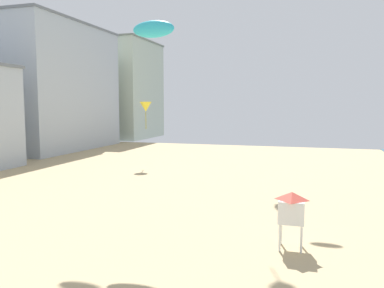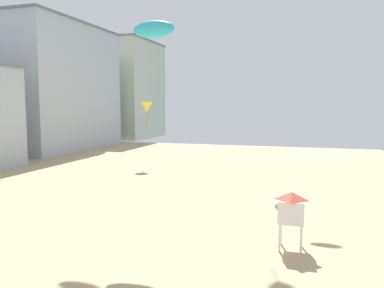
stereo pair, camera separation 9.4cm
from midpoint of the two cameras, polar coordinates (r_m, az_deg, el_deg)
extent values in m
cube|color=#ADB7C1|center=(59.74, -21.37, 7.66)|extent=(14.78, 19.62, 17.23)
cube|color=slate|center=(60.71, -21.69, 15.95)|extent=(15.08, 20.01, 0.30)
cube|color=#B7C6B2|center=(76.63, -11.90, 7.70)|extent=(16.90, 14.44, 17.88)
cube|color=slate|center=(77.47, -12.05, 14.43)|extent=(17.24, 14.73, 0.30)
cylinder|color=white|center=(17.54, 12.99, -13.40)|extent=(0.10, 0.10, 1.20)
cylinder|color=white|center=(17.51, 16.01, -13.51)|extent=(0.10, 0.10, 1.20)
cylinder|color=white|center=(18.39, 13.19, -12.49)|extent=(0.10, 0.10, 1.20)
cylinder|color=white|center=(18.36, 16.06, -12.59)|extent=(0.10, 0.10, 1.20)
cube|color=white|center=(17.62, 14.66, -9.60)|extent=(1.10, 1.10, 1.00)
pyramid|color=#D14C3D|center=(17.46, 14.71, -7.47)|extent=(1.10, 1.10, 0.35)
cone|color=yellow|center=(40.35, -6.66, 5.52)|extent=(1.25, 1.25, 1.02)
cylinder|color=#A49220|center=(40.38, -6.64, 3.51)|extent=(0.07, 0.07, 1.81)
ellipsoid|color=#2DB7CC|center=(21.30, -5.59, 16.58)|extent=(2.33, 0.65, 0.90)
camera|label=1|loc=(0.05, -89.86, 0.01)|focal=35.97mm
camera|label=2|loc=(0.05, 90.14, -0.01)|focal=35.97mm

